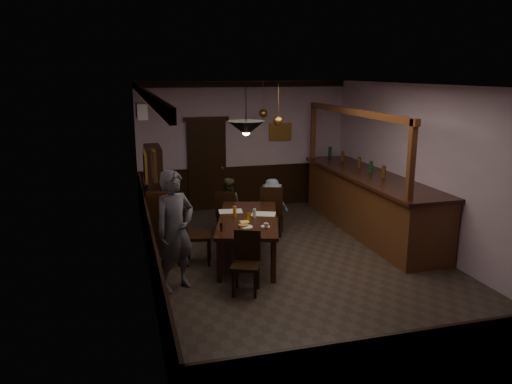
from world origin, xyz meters
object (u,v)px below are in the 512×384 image
object	(u,v)px
soda_can	(249,217)
pendant_iron	(246,128)
dining_table	(248,221)
coffee_cup	(266,225)
chair_near	(246,259)
person_standing	(175,231)
chair_side	(193,231)
person_seated_left	(228,205)
bar_counter	(369,202)
person_seated_right	(272,205)
sideboard	(157,202)
chair_far_right	(272,209)
pendant_brass_mid	(278,121)
chair_far_left	(227,211)
pendant_brass_far	(263,113)

from	to	relation	value
soda_can	pendant_iron	distance (m)	1.71
dining_table	coffee_cup	xyz separation A→B (m)	(0.14, -0.65, 0.11)
chair_near	person_standing	world-z (taller)	person_standing
chair_side	coffee_cup	world-z (taller)	chair_side
person_seated_left	bar_counter	size ratio (longest dim) A/B	0.25
bar_counter	pendant_iron	size ratio (longest dim) A/B	6.21
dining_table	person_seated_right	size ratio (longest dim) A/B	2.17
chair_side	person_seated_left	xyz separation A→B (m)	(0.95, 1.56, -0.01)
chair_near	chair_side	world-z (taller)	chair_side
sideboard	chair_far_right	bearing A→B (deg)	-11.00
pendant_iron	pendant_brass_mid	bearing A→B (deg)	59.24
person_seated_right	person_seated_left	bearing A→B (deg)	-16.16
person_seated_left	bar_counter	xyz separation A→B (m)	(2.78, -0.77, 0.07)
chair_far_left	person_seated_right	size ratio (longest dim) A/B	0.83
pendant_brass_mid	person_standing	bearing A→B (deg)	-138.29
chair_far_left	pendant_brass_far	world-z (taller)	pendant_brass_far
sideboard	soda_can	bearing A→B (deg)	-49.47
chair_far_left	pendant_iron	world-z (taller)	pendant_iron
chair_far_right	person_standing	bearing A→B (deg)	65.45
coffee_cup	pendant_iron	bearing A→B (deg)	-145.02
pendant_brass_far	bar_counter	bearing A→B (deg)	-49.10
coffee_cup	bar_counter	xyz separation A→B (m)	(2.63, 1.49, -0.17)
chair_far_right	sideboard	size ratio (longest dim) A/B	0.56
chair_near	pendant_iron	bearing A→B (deg)	98.01
chair_side	person_standing	size ratio (longest dim) A/B	0.57
bar_counter	soda_can	bearing A→B (deg)	-160.86
pendant_brass_mid	soda_can	bearing A→B (deg)	-126.77
person_standing	bar_counter	size ratio (longest dim) A/B	0.41
chair_far_left	person_standing	bearing A→B (deg)	85.33
person_standing	bar_counter	xyz separation A→B (m)	(4.12, 1.75, -0.28)
chair_near	person_seated_left	distance (m)	2.91
bar_counter	pendant_brass_far	bearing A→B (deg)	130.90
chair_near	sideboard	xyz separation A→B (m)	(-1.08, 2.80, 0.23)
person_standing	sideboard	bearing A→B (deg)	61.83
dining_table	chair_far_left	size ratio (longest dim) A/B	2.60
pendant_brass_far	coffee_cup	bearing A→B (deg)	-105.27
chair_side	pendant_brass_mid	xyz separation A→B (m)	(1.83, 1.01, 1.73)
chair_side	pendant_iron	bearing A→B (deg)	-126.25
person_seated_left	bar_counter	world-z (taller)	bar_counter
person_standing	chair_side	bearing A→B (deg)	37.74
person_standing	person_seated_right	size ratio (longest dim) A/B	1.66
pendant_brass_far	pendant_iron	bearing A→B (deg)	-109.99
chair_side	pendant_brass_far	bearing A→B (deg)	-24.56
person_standing	pendant_brass_far	xyz separation A→B (m)	(2.43, 3.71, 1.38)
chair_far_right	sideboard	bearing A→B (deg)	10.98
chair_far_right	pendant_brass_far	distance (m)	2.45
dining_table	person_seated_left	size ratio (longest dim) A/B	2.13
pendant_brass_far	chair_side	bearing A→B (deg)	-126.62
chair_near	person_seated_right	size ratio (longest dim) A/B	0.84
dining_table	coffee_cup	bearing A→B (deg)	-77.93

